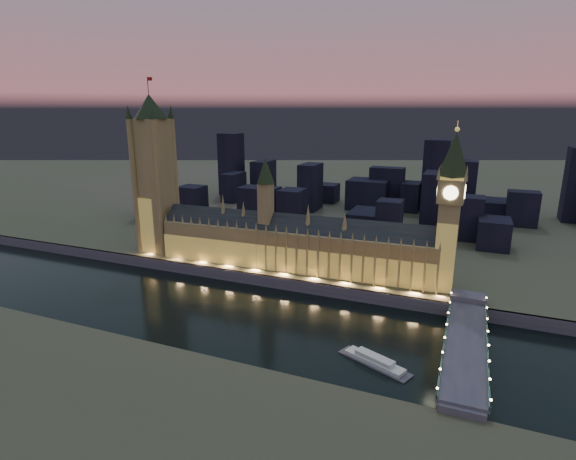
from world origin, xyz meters
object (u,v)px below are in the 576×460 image
at_px(elizabeth_tower, 450,199).
at_px(palace_of_westminster, 291,243).
at_px(westminster_bridge, 465,345).
at_px(river_boat, 374,361).
at_px(victoria_tower, 154,168).

bearing_deg(elizabeth_tower, palace_of_westminster, -179.90).
height_order(westminster_bridge, river_boat, westminster_bridge).
relative_size(victoria_tower, westminster_bridge, 1.18).
bearing_deg(palace_of_westminster, victoria_tower, 179.91).
bearing_deg(palace_of_westminster, westminster_bridge, -28.63).
bearing_deg(westminster_bridge, palace_of_westminster, 151.37).
bearing_deg(victoria_tower, elizabeth_tower, -0.00).
xyz_separation_m(victoria_tower, river_boat, (193.90, -89.78, -72.87)).
distance_m(victoria_tower, elizabeth_tower, 218.16).
bearing_deg(river_boat, elizabeth_tower, 74.97).
height_order(palace_of_westminster, westminster_bridge, palace_of_westminster).
bearing_deg(westminster_bridge, victoria_tower, 164.37).
distance_m(palace_of_westminster, westminster_bridge, 137.57).
height_order(victoria_tower, elizabeth_tower, victoria_tower).
bearing_deg(victoria_tower, westminster_bridge, -15.63).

